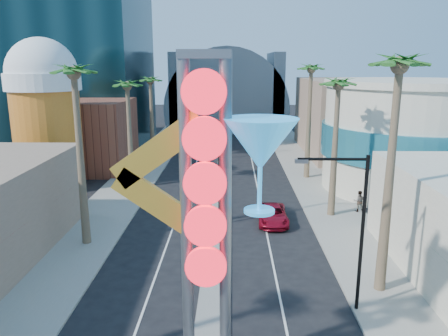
# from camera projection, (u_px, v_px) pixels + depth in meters

# --- Properties ---
(sidewalk_west) EXTENTS (5.00, 100.00, 0.15)m
(sidewalk_west) POSITION_uv_depth(u_px,v_px,m) (138.00, 175.00, 48.42)
(sidewalk_west) COLOR gray
(sidewalk_west) RESTS_ON ground
(sidewalk_east) EXTENTS (5.00, 100.00, 0.15)m
(sidewalk_east) POSITION_uv_depth(u_px,v_px,m) (309.00, 175.00, 48.09)
(sidewalk_east) COLOR gray
(sidewalk_east) RESTS_ON ground
(median) EXTENTS (1.60, 84.00, 0.15)m
(median) POSITION_uv_depth(u_px,v_px,m) (224.00, 169.00, 51.17)
(median) COLOR gray
(median) RESTS_ON ground
(brick_filler_west) EXTENTS (10.00, 10.00, 8.00)m
(brick_filler_west) POSITION_uv_depth(u_px,v_px,m) (86.00, 135.00, 50.53)
(brick_filler_west) COLOR brown
(brick_filler_west) RESTS_ON ground
(filler_east) EXTENTS (10.00, 20.00, 10.00)m
(filler_east) POSITION_uv_depth(u_px,v_px,m) (342.00, 117.00, 59.46)
(filler_east) COLOR #8E725B
(filler_east) RESTS_ON ground
(beer_mug) EXTENTS (7.00, 7.00, 14.50)m
(beer_mug) POSITION_uv_depth(u_px,v_px,m) (45.00, 109.00, 41.87)
(beer_mug) COLOR #C85E1A
(beer_mug) RESTS_ON ground
(turquoise_building) EXTENTS (16.60, 16.60, 10.60)m
(turquoise_building) POSITION_uv_depth(u_px,v_px,m) (409.00, 137.00, 41.87)
(turquoise_building) COLOR beige
(turquoise_building) RESTS_ON ground
(canopy) EXTENTS (22.00, 16.00, 22.00)m
(canopy) POSITION_uv_depth(u_px,v_px,m) (227.00, 105.00, 83.23)
(canopy) COLOR slate
(canopy) RESTS_ON ground
(neon_sign) EXTENTS (6.53, 2.60, 12.55)m
(neon_sign) POSITION_uv_depth(u_px,v_px,m) (229.00, 203.00, 15.40)
(neon_sign) COLOR gray
(neon_sign) RESTS_ON ground
(streetlight_0) EXTENTS (3.79, 0.25, 8.00)m
(streetlight_0) POSITION_uv_depth(u_px,v_px,m) (227.00, 163.00, 32.54)
(streetlight_0) COLOR black
(streetlight_0) RESTS_ON ground
(streetlight_1) EXTENTS (3.79, 0.25, 8.00)m
(streetlight_1) POSITION_uv_depth(u_px,v_px,m) (220.00, 121.00, 55.89)
(streetlight_1) COLOR black
(streetlight_1) RESTS_ON ground
(streetlight_2) EXTENTS (3.45, 0.25, 8.00)m
(streetlight_2) POSITION_uv_depth(u_px,v_px,m) (353.00, 220.00, 20.78)
(streetlight_2) COLOR black
(streetlight_2) RESTS_ON ground
(palm_1) EXTENTS (2.40, 2.40, 12.70)m
(palm_1) POSITION_uv_depth(u_px,v_px,m) (75.00, 84.00, 27.43)
(palm_1) COLOR brown
(palm_1) RESTS_ON ground
(palm_2) EXTENTS (2.40, 2.40, 11.20)m
(palm_2) POSITION_uv_depth(u_px,v_px,m) (127.00, 92.00, 41.35)
(palm_2) COLOR brown
(palm_2) RESTS_ON ground
(palm_3) EXTENTS (2.40, 2.40, 11.20)m
(palm_3) POSITION_uv_depth(u_px,v_px,m) (150.00, 85.00, 53.02)
(palm_3) COLOR brown
(palm_3) RESTS_ON ground
(palm_5) EXTENTS (2.40, 2.40, 13.20)m
(palm_5) POSITION_uv_depth(u_px,v_px,m) (398.00, 81.00, 21.18)
(palm_5) COLOR brown
(palm_5) RESTS_ON ground
(palm_6) EXTENTS (2.40, 2.40, 11.70)m
(palm_6) POSITION_uv_depth(u_px,v_px,m) (338.00, 93.00, 33.16)
(palm_6) COLOR brown
(palm_6) RESTS_ON ground
(palm_7) EXTENTS (2.40, 2.40, 12.70)m
(palm_7) POSITION_uv_depth(u_px,v_px,m) (311.00, 76.00, 44.61)
(palm_7) COLOR brown
(palm_7) RESTS_ON ground
(red_pickup) EXTENTS (2.29, 4.87, 1.34)m
(red_pickup) POSITION_uv_depth(u_px,v_px,m) (273.00, 215.00, 33.83)
(red_pickup) COLOR maroon
(red_pickup) RESTS_ON ground
(pedestrian_b) EXTENTS (0.93, 0.77, 1.77)m
(pedestrian_b) POSITION_uv_depth(u_px,v_px,m) (359.00, 201.00, 35.95)
(pedestrian_b) COLOR gray
(pedestrian_b) RESTS_ON sidewalk_east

